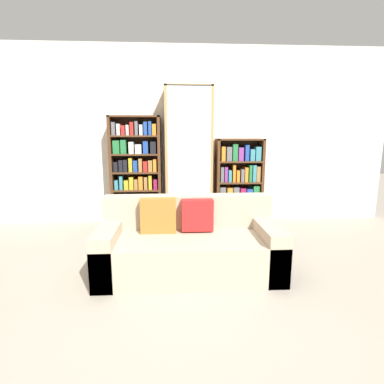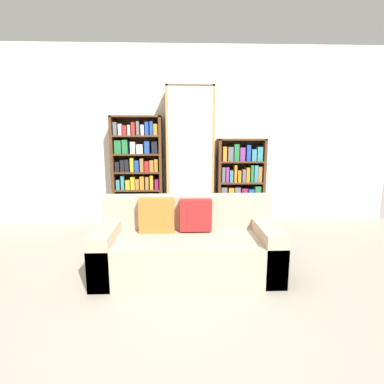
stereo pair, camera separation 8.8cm
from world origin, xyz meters
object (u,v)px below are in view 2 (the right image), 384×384
bookshelf_right (240,183)px  display_cabinet (190,158)px  bookshelf_left (138,173)px  couch (187,245)px  wine_bottle (235,228)px

bookshelf_right → display_cabinet: bearing=-178.9°
display_cabinet → bookshelf_right: 0.88m
bookshelf_left → display_cabinet: display_cabinet is taller
couch → display_cabinet: display_cabinet is taller
couch → display_cabinet: 1.81m
bookshelf_right → wine_bottle: 0.89m
couch → bookshelf_left: (-0.71, 1.66, 0.53)m
bookshelf_left → wine_bottle: bearing=-27.3°
display_cabinet → bookshelf_right: (0.78, 0.02, -0.40)m
couch → wine_bottle: (0.66, 0.95, -0.13)m
couch → wine_bottle: bearing=55.2°
display_cabinet → bookshelf_right: display_cabinet is taller
bookshelf_left → wine_bottle: size_ratio=4.79×
couch → bookshelf_right: bookshelf_right is taller
bookshelf_right → couch: bearing=-117.4°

